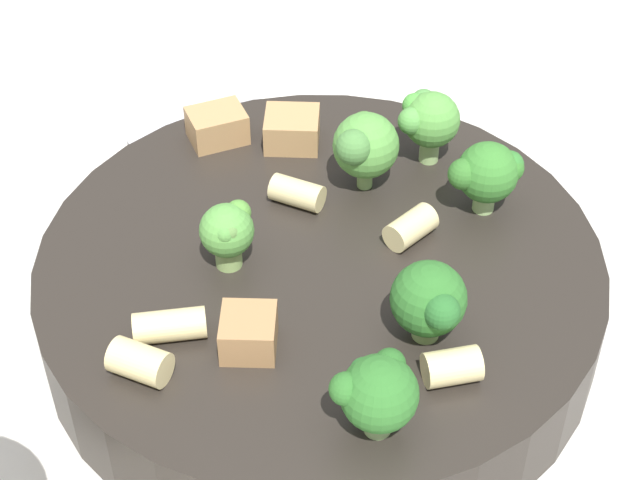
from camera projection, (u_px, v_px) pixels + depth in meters
The scene contains 17 objects.
ground_plane at pixel (320, 320), 0.50m from camera, with size 2.00×2.00×0.00m, color beige.
pasta_bowl at pixel (320, 284), 0.49m from camera, with size 0.26×0.26×0.04m.
broccoli_floret_0 at pixel (364, 145), 0.50m from camera, with size 0.03×0.03×0.04m.
broccoli_floret_1 at pixel (428, 119), 0.51m from camera, with size 0.03×0.03×0.04m.
broccoli_floret_2 at pixel (488, 173), 0.49m from camera, with size 0.04×0.03×0.04m.
broccoli_floret_3 at pixel (430, 301), 0.43m from camera, with size 0.03×0.04×0.04m.
broccoli_floret_4 at pixel (378, 392), 0.39m from camera, with size 0.03×0.03×0.04m.
broccoli_floret_5 at pixel (228, 232), 0.46m from camera, with size 0.02×0.02×0.03m.
rigatoni_0 at pixel (170, 326), 0.44m from camera, with size 0.01×0.01×0.03m, color beige.
rigatoni_1 at pixel (140, 362), 0.42m from camera, with size 0.01×0.01×0.02m, color beige.
rigatoni_2 at pixel (301, 192), 0.50m from camera, with size 0.01×0.01×0.02m, color beige.
rigatoni_3 at pixel (452, 367), 0.42m from camera, with size 0.01×0.01×0.02m, color beige.
rigatoni_4 at pixel (408, 222), 0.48m from camera, with size 0.01×0.01×0.02m, color beige.
chicken_chunk_0 at pixel (249, 333), 0.43m from camera, with size 0.02×0.02×0.02m, color #A87A4C.
chicken_chunk_1 at pixel (292, 129), 0.53m from camera, with size 0.03×0.02×0.02m, color tan.
chicken_chunk_2 at pixel (217, 126), 0.54m from camera, with size 0.03×0.02×0.02m, color tan.
spoon at pixel (198, 114), 0.62m from camera, with size 0.16×0.09×0.01m.
Camera 1 is at (0.10, 0.34, 0.37)m, focal length 60.00 mm.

